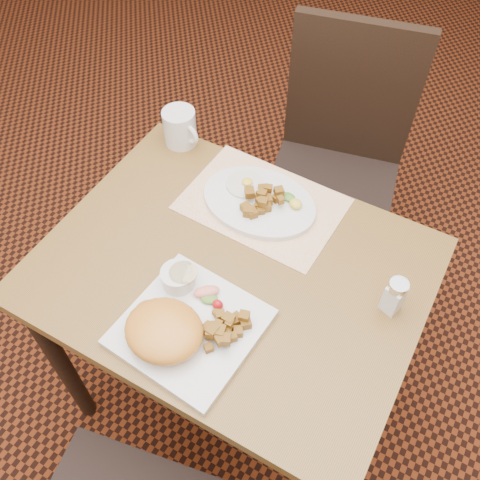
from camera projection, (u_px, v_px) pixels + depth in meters
name	position (u px, v px, depth m)	size (l,w,h in m)	color
ground	(234.00, 390.00, 1.86)	(8.00, 8.00, 0.00)	black
table	(232.00, 291.00, 1.36)	(0.90, 0.70, 0.75)	brown
chair_far	(338.00, 156.00, 1.81)	(0.50, 0.51, 0.97)	black
placemat	(262.00, 204.00, 1.39)	(0.40, 0.28, 0.00)	white
plate_square	(190.00, 327.00, 1.16)	(0.28, 0.28, 0.02)	silver
plate_oval	(259.00, 202.00, 1.39)	(0.30, 0.23, 0.02)	silver
hollandaise_mound	(163.00, 330.00, 1.12)	(0.18, 0.15, 0.06)	orange
ramekin	(178.00, 277.00, 1.21)	(0.08, 0.08, 0.04)	silver
garnish_sq	(210.00, 296.00, 1.19)	(0.09, 0.06, 0.03)	#387223
fried_egg	(245.00, 184.00, 1.41)	(0.10, 0.10, 0.02)	white
garnish_ov	(293.00, 201.00, 1.36)	(0.07, 0.05, 0.02)	#387223
salt_shaker	(394.00, 296.00, 1.16)	(0.05, 0.05, 0.10)	white
coffee_mug	(180.00, 128.00, 1.50)	(0.12, 0.09, 0.11)	silver
home_fries_sq	(224.00, 329.00, 1.13)	(0.09, 0.12, 0.04)	#8B5B16
home_fries_ov	(261.00, 201.00, 1.36)	(0.11, 0.12, 0.04)	#8B5B16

